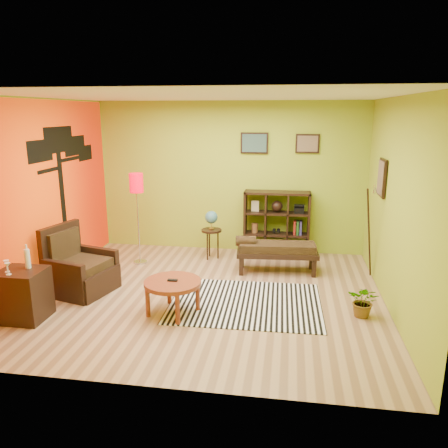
# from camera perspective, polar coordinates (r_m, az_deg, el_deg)

# --- Properties ---
(ground) EXTENTS (5.00, 5.00, 0.00)m
(ground) POSITION_cam_1_polar(r_m,az_deg,el_deg) (6.47, -2.05, -9.25)
(ground) COLOR tan
(ground) RESTS_ON ground
(room_shell) EXTENTS (5.04, 4.54, 2.82)m
(room_shell) POSITION_cam_1_polar(r_m,az_deg,el_deg) (6.01, -3.06, 6.79)
(room_shell) COLOR #98B329
(room_shell) RESTS_ON ground
(zebra_rug) EXTENTS (2.13, 1.63, 0.01)m
(zebra_rug) POSITION_cam_1_polar(r_m,az_deg,el_deg) (6.21, 2.84, -10.23)
(zebra_rug) COLOR white
(zebra_rug) RESTS_ON ground
(coffee_table) EXTENTS (0.75, 0.75, 0.48)m
(coffee_table) POSITION_cam_1_polar(r_m,az_deg,el_deg) (5.80, -6.72, -7.98)
(coffee_table) COLOR maroon
(coffee_table) RESTS_ON ground
(armchair) EXTENTS (0.99, 0.99, 0.99)m
(armchair) POSITION_cam_1_polar(r_m,az_deg,el_deg) (6.85, -18.46, -5.92)
(armchair) COLOR black
(armchair) RESTS_ON ground
(side_cabinet) EXTENTS (0.56, 0.51, 0.98)m
(side_cabinet) POSITION_cam_1_polar(r_m,az_deg,el_deg) (6.20, -24.75, -8.35)
(side_cabinet) COLOR black
(side_cabinet) RESTS_ON ground
(floor_lamp) EXTENTS (0.24, 0.24, 1.59)m
(floor_lamp) POSITION_cam_1_polar(r_m,az_deg,el_deg) (7.60, -11.33, 4.24)
(floor_lamp) COLOR silver
(floor_lamp) RESTS_ON ground
(globe_table) EXTENTS (0.36, 0.36, 0.88)m
(globe_table) POSITION_cam_1_polar(r_m,az_deg,el_deg) (7.83, -1.65, 0.17)
(globe_table) COLOR black
(globe_table) RESTS_ON ground
(cube_shelf) EXTENTS (1.20, 0.35, 1.20)m
(cube_shelf) POSITION_cam_1_polar(r_m,az_deg,el_deg) (8.10, 6.97, 0.04)
(cube_shelf) COLOR black
(cube_shelf) RESTS_ON ground
(bench) EXTENTS (1.37, 0.58, 0.62)m
(bench) POSITION_cam_1_polar(r_m,az_deg,el_deg) (7.27, 6.68, -3.32)
(bench) COLOR black
(bench) RESTS_ON ground
(potted_plant) EXTENTS (0.53, 0.55, 0.34)m
(potted_plant) POSITION_cam_1_polar(r_m,az_deg,el_deg) (6.05, 17.80, -9.98)
(potted_plant) COLOR #26661E
(potted_plant) RESTS_ON ground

